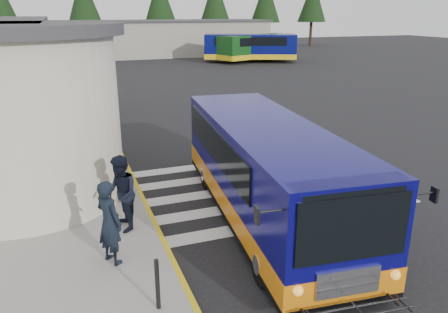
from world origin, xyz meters
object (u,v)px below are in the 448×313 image
object	(u,v)px
far_bus_a	(250,47)
pedestrian_b	(121,194)
far_bus_b	(256,46)
transit_bus	(266,175)
pedestrian_a	(109,222)
bollard	(157,284)

from	to	relation	value
far_bus_a	pedestrian_b	bearing A→B (deg)	173.70
pedestrian_b	far_bus_b	distance (m)	39.70
transit_bus	pedestrian_b	xyz separation A→B (m)	(-3.65, 0.40, -0.14)
transit_bus	pedestrian_b	distance (m)	3.68
pedestrian_a	bollard	bearing A→B (deg)	166.23
pedestrian_a	bollard	world-z (taller)	pedestrian_a
pedestrian_a	far_bus_b	distance (m)	41.12
far_bus_a	transit_bus	bearing A→B (deg)	178.92
pedestrian_b	bollard	bearing A→B (deg)	-1.25
pedestrian_a	bollard	distance (m)	2.01
far_bus_b	pedestrian_b	bearing A→B (deg)	129.53
pedestrian_b	transit_bus	bearing A→B (deg)	79.77
transit_bus	pedestrian_a	bearing A→B (deg)	-160.47
far_bus_a	bollard	bearing A→B (deg)	176.03
transit_bus	far_bus_a	xyz separation A→B (m)	(14.63, 34.40, 0.39)
transit_bus	far_bus_b	bearing A→B (deg)	71.96
pedestrian_b	far_bus_a	size ratio (longest dim) A/B	0.19
pedestrian_a	pedestrian_b	size ratio (longest dim) A/B	0.98
transit_bus	bollard	xyz separation A→B (m)	(-3.49, -2.86, -0.58)
bollard	far_bus_a	bearing A→B (deg)	64.06
bollard	far_bus_b	world-z (taller)	far_bus_b
transit_bus	far_bus_a	world-z (taller)	far_bus_a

